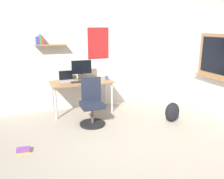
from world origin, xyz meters
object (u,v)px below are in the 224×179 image
desk (82,84)px  monitor_primary (82,69)px  laptop (66,79)px  coffee_mug (107,78)px  keyboard (79,82)px  book_stack_on_floor (23,150)px  office_chair (92,105)px  computer_mouse (91,81)px  backpack (172,112)px

desk → monitor_primary: (0.04, 0.11, 0.34)m
laptop → coffee_mug: laptop is taller
keyboard → coffee_mug: (0.67, 0.05, 0.04)m
book_stack_on_floor → laptop: bearing=58.1°
office_chair → computer_mouse: 0.79m
coffee_mug → book_stack_on_floor: coffee_mug is taller
laptop → book_stack_on_floor: 2.08m
desk → monitor_primary: bearing=71.7°
coffee_mug → book_stack_on_floor: bearing=-143.1°
monitor_primary → computer_mouse: monitor_primary is taller
office_chair → coffee_mug: 1.01m
laptop → coffee_mug: bearing=-11.5°
laptop → coffee_mug: 0.93m
office_chair → book_stack_on_floor: (-1.35, -0.72, -0.38)m
laptop → backpack: laptop is taller
laptop → keyboard: 0.34m
keyboard → computer_mouse: (0.28, -0.00, 0.01)m
desk → backpack: (1.62, -1.25, -0.45)m
desk → office_chair: office_chair is taller
office_chair → coffee_mug: office_chair is taller
keyboard → book_stack_on_floor: keyboard is taller
desk → book_stack_on_floor: bearing=-132.0°
office_chair → laptop: 1.05m
coffee_mug → laptop: bearing=168.5°
laptop → desk: bearing=-26.1°
laptop → computer_mouse: (0.53, -0.24, -0.04)m
desk → computer_mouse: computer_mouse is taller
desk → keyboard: (-0.07, -0.08, 0.08)m
computer_mouse → office_chair: bearing=-105.8°
book_stack_on_floor → keyboard: bearing=47.9°
desk → laptop: bearing=153.9°
office_chair → book_stack_on_floor: office_chair is taller
coffee_mug → desk: bearing=177.0°
computer_mouse → book_stack_on_floor: size_ratio=0.48×
monitor_primary → computer_mouse: size_ratio=4.46×
laptop → monitor_primary: (0.35, -0.05, 0.22)m
keyboard → coffee_mug: size_ratio=4.02×
keyboard → computer_mouse: computer_mouse is taller
book_stack_on_floor → desk: bearing=48.0°
laptop → monitor_primary: size_ratio=0.67×
desk → book_stack_on_floor: size_ratio=6.42×
coffee_mug → keyboard: bearing=-175.7°
monitor_primary → backpack: monitor_primary is taller
desk → office_chair: (0.02, -0.76, -0.25)m
monitor_primary → computer_mouse: bearing=-47.0°
desk → backpack: bearing=-37.6°
computer_mouse → keyboard: bearing=180.0°
laptop → keyboard: size_ratio=0.84×
monitor_primary → keyboard: monitor_primary is taller
keyboard → monitor_primary: bearing=60.8°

